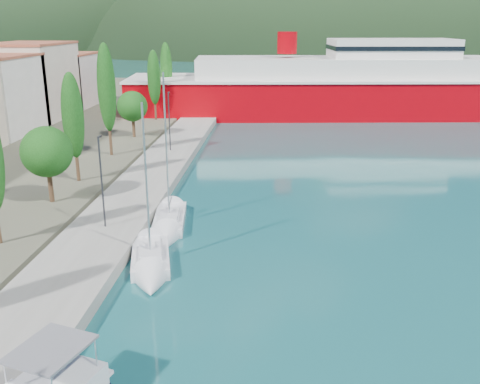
{
  "coord_description": "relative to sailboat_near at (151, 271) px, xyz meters",
  "views": [
    {
      "loc": [
        2.36,
        -18.04,
        13.83
      ],
      "look_at": [
        0.0,
        14.0,
        3.5
      ],
      "focal_mm": 40.0,
      "sensor_mm": 36.0,
      "label": 1
    }
  ],
  "objects": [
    {
      "name": "lamp_posts",
      "position": [
        -4.26,
        5.41,
        3.8
      ],
      "size": [
        0.15,
        44.06,
        6.06
      ],
      "color": "#2D2D33",
      "rests_on": "quay"
    },
    {
      "name": "ground",
      "position": [
        4.74,
        110.96,
        -0.29
      ],
      "size": [
        1400.0,
        1400.0,
        0.0
      ],
      "primitive_type": "plane",
      "color": "#19595D"
    },
    {
      "name": "quay",
      "position": [
        -4.26,
        16.96,
        0.11
      ],
      "size": [
        5.0,
        88.0,
        0.8
      ],
      "primitive_type": "cube",
      "color": "gray",
      "rests_on": "ground"
    },
    {
      "name": "sailboat_mid",
      "position": [
        -0.29,
        6.22,
        -0.0
      ],
      "size": [
        3.05,
        8.16,
        11.46
      ],
      "color": "silver",
      "rests_on": "ground"
    },
    {
      "name": "sailboat_near",
      "position": [
        0.0,
        0.0,
        0.0
      ],
      "size": [
        3.79,
        7.6,
        10.48
      ],
      "color": "silver",
      "rests_on": "ground"
    },
    {
      "name": "ferry",
      "position": [
        17.22,
        55.74,
        3.65
      ],
      "size": [
        66.09,
        19.6,
        12.93
      ],
      "color": "#9D0008",
      "rests_on": "ground"
    },
    {
      "name": "tree_row",
      "position": [
        -9.99,
        22.11,
        5.48
      ],
      "size": [
        3.79,
        63.99,
        11.14
      ],
      "color": "#47301E",
      "rests_on": "land_strip"
    }
  ]
}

